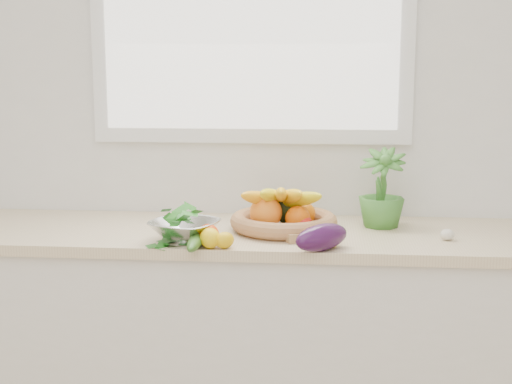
# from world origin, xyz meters

# --- Properties ---
(back_wall) EXTENTS (4.50, 0.02, 2.70)m
(back_wall) POSITION_xyz_m (0.00, 2.25, 1.35)
(back_wall) COLOR white
(back_wall) RESTS_ON ground
(counter_cabinet) EXTENTS (2.20, 0.58, 0.86)m
(counter_cabinet) POSITION_xyz_m (0.00, 1.95, 0.43)
(counter_cabinet) COLOR silver
(counter_cabinet) RESTS_ON ground
(countertop) EXTENTS (2.24, 0.62, 0.04)m
(countertop) POSITION_xyz_m (0.00, 1.95, 0.88)
(countertop) COLOR beige
(countertop) RESTS_ON counter_cabinet
(window_frame) EXTENTS (1.30, 0.03, 1.10)m
(window_frame) POSITION_xyz_m (0.00, 2.23, 1.75)
(window_frame) COLOR white
(window_frame) RESTS_ON back_wall
(window_pane) EXTENTS (1.18, 0.01, 0.98)m
(window_pane) POSITION_xyz_m (0.00, 2.21, 1.75)
(window_pane) COLOR white
(window_pane) RESTS_ON window_frame
(orange_loose) EXTENTS (0.10, 0.10, 0.07)m
(orange_loose) POSITION_xyz_m (-0.10, 1.71, 0.94)
(orange_loose) COLOR #EC4107
(orange_loose) RESTS_ON countertop
(lemon_a) EXTENTS (0.10, 0.11, 0.07)m
(lemon_a) POSITION_xyz_m (-0.08, 1.67, 0.93)
(lemon_a) COLOR yellow
(lemon_a) RESTS_ON countertop
(lemon_b) EXTENTS (0.09, 0.09, 0.06)m
(lemon_b) POSITION_xyz_m (-0.03, 1.67, 0.93)
(lemon_b) COLOR #E9B20C
(lemon_b) RESTS_ON countertop
(lemon_c) EXTENTS (0.08, 0.09, 0.06)m
(lemon_c) POSITION_xyz_m (0.33, 1.73, 0.93)
(lemon_c) COLOR yellow
(lemon_c) RESTS_ON countertop
(apple) EXTENTS (0.09, 0.09, 0.08)m
(apple) POSITION_xyz_m (0.23, 1.89, 0.94)
(apple) COLOR red
(apple) RESTS_ON countertop
(ginger) EXTENTS (0.11, 0.08, 0.03)m
(ginger) POSITION_xyz_m (0.22, 1.78, 0.92)
(ginger) COLOR tan
(ginger) RESTS_ON countertop
(garlic_a) EXTENTS (0.06, 0.06, 0.05)m
(garlic_a) POSITION_xyz_m (0.12, 1.93, 0.92)
(garlic_a) COLOR beige
(garlic_a) RESTS_ON countertop
(garlic_b) EXTENTS (0.07, 0.07, 0.05)m
(garlic_b) POSITION_xyz_m (0.18, 1.90, 0.92)
(garlic_b) COLOR white
(garlic_b) RESTS_ON countertop
(garlic_c) EXTENTS (0.06, 0.06, 0.04)m
(garlic_c) POSITION_xyz_m (0.74, 1.86, 0.92)
(garlic_c) COLOR silver
(garlic_c) RESTS_ON countertop
(eggplant) EXTENTS (0.22, 0.23, 0.09)m
(eggplant) POSITION_xyz_m (0.30, 1.67, 0.95)
(eggplant) COLOR #35103C
(eggplant) RESTS_ON countertop
(cucumber) EXTENTS (0.05, 0.25, 0.05)m
(cucumber) POSITION_xyz_m (-0.13, 1.67, 0.92)
(cucumber) COLOR #275C1B
(cucumber) RESTS_ON countertop
(radish) EXTENTS (0.03, 0.03, 0.03)m
(radish) POSITION_xyz_m (-0.14, 1.67, 0.92)
(radish) COLOR red
(radish) RESTS_ON countertop
(potted_herb) EXTENTS (0.21, 0.21, 0.32)m
(potted_herb) POSITION_xyz_m (0.52, 2.05, 1.05)
(potted_herb) COLOR #3E7E2E
(potted_herb) RESTS_ON countertop
(fruit_basket) EXTENTS (0.43, 0.43, 0.20)m
(fruit_basket) POSITION_xyz_m (0.15, 1.96, 0.96)
(fruit_basket) COLOR tan
(fruit_basket) RESTS_ON countertop
(colander_with_spinach) EXTENTS (0.30, 0.30, 0.12)m
(colander_with_spinach) POSITION_xyz_m (-0.19, 1.76, 0.96)
(colander_with_spinach) COLOR silver
(colander_with_spinach) RESTS_ON countertop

